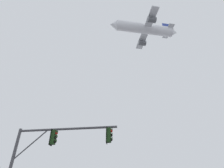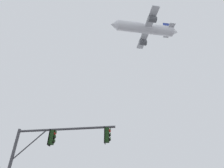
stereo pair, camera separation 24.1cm
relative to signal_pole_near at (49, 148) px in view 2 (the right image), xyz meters
name	(u,v)px [view 2 (the right image)]	position (x,y,z in m)	size (l,w,h in m)	color
signal_pole_near	(49,148)	(0.00, 0.00, 0.00)	(6.73, 1.02, 5.76)	#4C4C51
airplane	(145,29)	(12.82, 24.64, 38.91)	(20.08, 15.51, 5.47)	white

